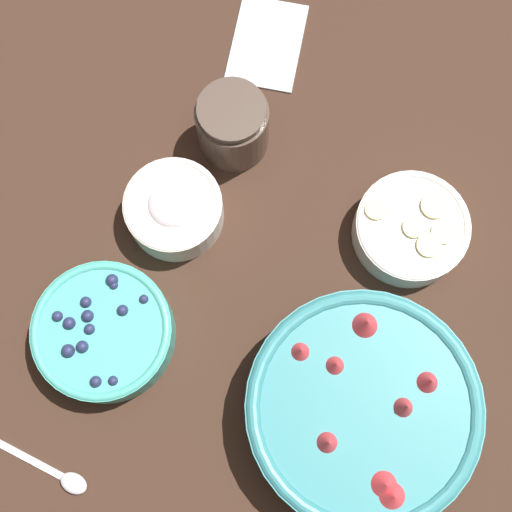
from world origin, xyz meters
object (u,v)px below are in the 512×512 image
jar_chocolate (233,127)px  bowl_bananas (411,228)px  bowl_cream (174,209)px  bowl_blueberries (104,332)px  bowl_strawberries (362,409)px

jar_chocolate → bowl_bananas: bearing=-85.4°
bowl_bananas → bowl_cream: bowl_cream is taller
bowl_blueberries → bowl_bananas: 0.38m
bowl_blueberries → bowl_cream: bowl_cream is taller
bowl_blueberries → bowl_bananas: size_ratio=1.18×
bowl_cream → bowl_bananas: bearing=-59.9°
bowl_strawberries → jar_chocolate: bearing=58.2°
bowl_blueberries → jar_chocolate: bearing=4.3°
bowl_blueberries → bowl_cream: size_ratio=1.36×
bowl_cream → bowl_strawberries: bearing=-102.7°
bowl_strawberries → bowl_blueberries: bowl_strawberries is taller
bowl_strawberries → jar_chocolate: size_ratio=2.81×
bowl_strawberries → bowl_cream: bowl_strawberries is taller
bowl_bananas → bowl_blueberries: bearing=143.9°
bowl_blueberries → jar_chocolate: 0.29m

